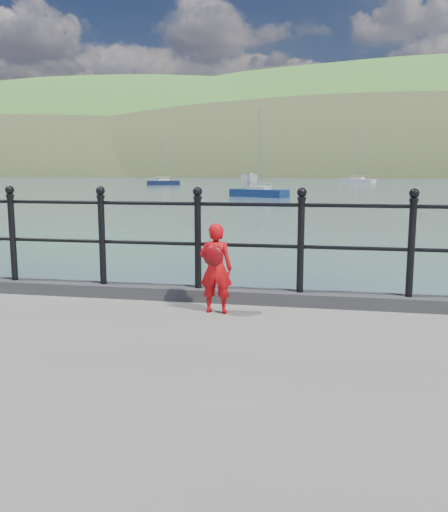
% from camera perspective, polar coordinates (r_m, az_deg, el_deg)
% --- Properties ---
extents(ground, '(600.00, 600.00, 0.00)m').
position_cam_1_polar(ground, '(6.84, 2.66, -12.73)').
color(ground, '#2D4251').
rests_on(ground, ground).
extents(kerb, '(60.00, 0.30, 0.15)m').
position_cam_1_polar(kerb, '(6.37, 2.54, -4.22)').
color(kerb, '#28282B').
rests_on(kerb, quay).
extents(railing, '(18.11, 0.11, 1.20)m').
position_cam_1_polar(railing, '(6.24, 2.59, 2.48)').
color(railing, black).
rests_on(railing, kerb).
extents(far_shore, '(830.00, 200.00, 156.00)m').
position_cam_1_polar(far_shore, '(249.81, 19.47, 2.85)').
color(far_shore, '#333A21').
rests_on(far_shore, ground).
extents(child, '(0.36, 0.30, 0.98)m').
position_cam_1_polar(child, '(5.83, -0.88, -1.22)').
color(child, red).
rests_on(child, quay).
extents(launch_white, '(3.00, 5.70, 2.09)m').
position_cam_1_polar(launch_white, '(64.29, 2.68, 7.79)').
color(launch_white, silver).
rests_on(launch_white, ground).
extents(sailboat_deep, '(6.86, 5.32, 9.98)m').
position_cam_1_polar(sailboat_deep, '(105.62, 13.83, 7.68)').
color(sailboat_deep, beige).
rests_on(sailboat_deep, ground).
extents(sailboat_left, '(5.15, 4.03, 7.38)m').
position_cam_1_polar(sailboat_left, '(88.25, -6.40, 7.65)').
color(sailboat_left, black).
rests_on(sailboat_left, ground).
extents(sailboat_port, '(5.76, 4.06, 8.11)m').
position_cam_1_polar(sailboat_port, '(50.33, 3.70, 6.61)').
color(sailboat_port, navy).
rests_on(sailboat_port, ground).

